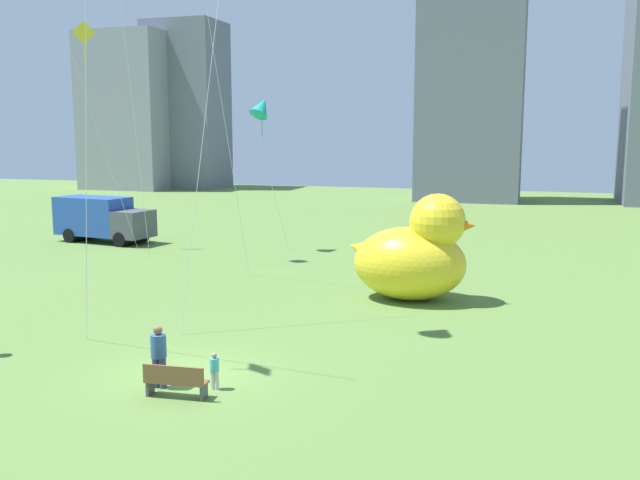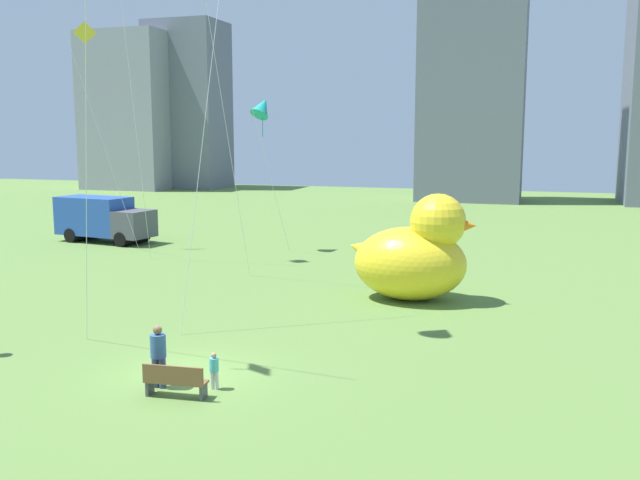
# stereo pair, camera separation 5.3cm
# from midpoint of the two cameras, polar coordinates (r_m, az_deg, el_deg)

# --- Properties ---
(ground_plane) EXTENTS (140.00, 140.00, 0.00)m
(ground_plane) POSITION_cam_midpoint_polar(r_m,az_deg,el_deg) (20.44, -10.80, -10.86)
(ground_plane) COLOR #5C803B
(park_bench) EXTENTS (1.70, 0.61, 0.90)m
(park_bench) POSITION_cam_midpoint_polar(r_m,az_deg,el_deg) (18.71, -11.90, -11.22)
(park_bench) COLOR brown
(park_bench) RESTS_ON ground
(person_adult) EXTENTS (0.42, 0.42, 1.73)m
(person_adult) POSITION_cam_midpoint_polar(r_m,az_deg,el_deg) (19.37, -13.20, -9.08)
(person_adult) COLOR #38476B
(person_adult) RESTS_ON ground
(person_child) EXTENTS (0.25, 0.25, 1.01)m
(person_child) POSITION_cam_midpoint_polar(r_m,az_deg,el_deg) (19.09, -8.75, -10.46)
(person_child) COLOR silver
(person_child) RESTS_ON ground
(giant_inflatable_duck) EXTENTS (5.35, 3.43, 4.43)m
(giant_inflatable_duck) POSITION_cam_midpoint_polar(r_m,az_deg,el_deg) (28.72, 7.70, -1.21)
(giant_inflatable_duck) COLOR yellow
(giant_inflatable_duck) RESTS_ON ground
(box_truck) EXTENTS (6.71, 3.13, 2.85)m
(box_truck) POSITION_cam_midpoint_polar(r_m,az_deg,el_deg) (46.02, -17.50, 1.63)
(box_truck) COLOR #264CA5
(box_truck) RESTS_ON ground
(city_skyline) EXTENTS (74.85, 14.97, 41.50)m
(city_skyline) POSITION_cam_midpoint_polar(r_m,az_deg,el_deg) (78.13, 10.70, 14.41)
(city_skyline) COLOR gray
(city_skyline) RESTS_ON ground
(kite_teal) EXTENTS (2.40, 2.53, 9.11)m
(kite_teal) POSITION_cam_midpoint_polar(r_m,az_deg,el_deg) (40.73, -4.85, 10.83)
(kite_teal) COLOR silver
(kite_teal) RESTS_ON ground
(kite_yellow) EXTENTS (3.22, 3.22, 13.19)m
(kite_yellow) POSITION_cam_midpoint_polar(r_m,az_deg,el_deg) (43.30, -18.76, 15.06)
(kite_yellow) COLOR silver
(kite_yellow) RESTS_ON ground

